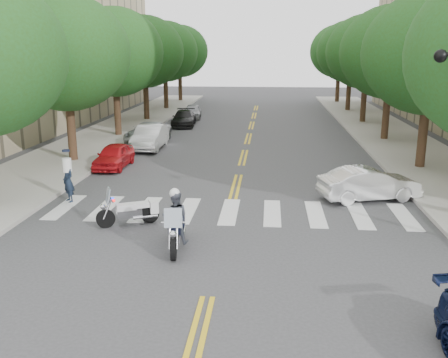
# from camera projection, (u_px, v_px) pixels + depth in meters

# --- Properties ---
(ground) EXTENTS (140.00, 140.00, 0.00)m
(ground) POSITION_uv_depth(u_px,v_px,m) (208.00, 297.00, 11.87)
(ground) COLOR #38383A
(ground) RESTS_ON ground
(sidewalk_left) EXTENTS (5.00, 60.00, 0.15)m
(sidewalk_left) POSITION_uv_depth(u_px,v_px,m) (109.00, 135.00, 33.90)
(sidewalk_left) COLOR #9E9991
(sidewalk_left) RESTS_ON ground
(sidewalk_right) EXTENTS (5.00, 60.00, 0.15)m
(sidewalk_right) POSITION_uv_depth(u_px,v_px,m) (395.00, 140.00, 32.22)
(sidewalk_right) COLOR #9E9991
(sidewalk_right) RESTS_ON ground
(tree_l_1) EXTENTS (6.40, 6.40, 8.45)m
(tree_l_1) POSITION_uv_depth(u_px,v_px,m) (65.00, 53.00, 24.75)
(tree_l_1) COLOR #382316
(tree_l_1) RESTS_ON ground
(tree_l_2) EXTENTS (6.40, 6.40, 8.45)m
(tree_l_2) POSITION_uv_depth(u_px,v_px,m) (114.00, 52.00, 32.46)
(tree_l_2) COLOR #382316
(tree_l_2) RESTS_ON ground
(tree_l_3) EXTENTS (6.40, 6.40, 8.45)m
(tree_l_3) POSITION_uv_depth(u_px,v_px,m) (144.00, 52.00, 40.17)
(tree_l_3) COLOR #382316
(tree_l_3) RESTS_ON ground
(tree_l_4) EXTENTS (6.40, 6.40, 8.45)m
(tree_l_4) POSITION_uv_depth(u_px,v_px,m) (165.00, 52.00, 47.88)
(tree_l_4) COLOR #382316
(tree_l_4) RESTS_ON ground
(tree_l_5) EXTENTS (6.40, 6.40, 8.45)m
(tree_l_5) POSITION_uv_depth(u_px,v_px,m) (179.00, 51.00, 55.59)
(tree_l_5) COLOR #382316
(tree_l_5) RESTS_ON ground
(tree_r_1) EXTENTS (6.40, 6.40, 8.45)m
(tree_r_1) POSITION_uv_depth(u_px,v_px,m) (431.00, 53.00, 23.20)
(tree_r_1) COLOR #382316
(tree_r_1) RESTS_ON ground
(tree_r_2) EXTENTS (6.40, 6.40, 8.45)m
(tree_r_2) POSITION_uv_depth(u_px,v_px,m) (391.00, 52.00, 30.91)
(tree_r_2) COLOR #382316
(tree_r_2) RESTS_ON ground
(tree_r_3) EXTENTS (6.40, 6.40, 8.45)m
(tree_r_3) POSITION_uv_depth(u_px,v_px,m) (367.00, 52.00, 38.62)
(tree_r_3) COLOR #382316
(tree_r_3) RESTS_ON ground
(tree_r_4) EXTENTS (6.40, 6.40, 8.45)m
(tree_r_4) POSITION_uv_depth(u_px,v_px,m) (351.00, 52.00, 46.33)
(tree_r_4) COLOR #382316
(tree_r_4) RESTS_ON ground
(tree_r_5) EXTENTS (6.40, 6.40, 8.45)m
(tree_r_5) POSITION_uv_depth(u_px,v_px,m) (340.00, 51.00, 54.04)
(tree_r_5) COLOR #382316
(tree_r_5) RESTS_ON ground
(motorcycle_police) EXTENTS (0.83, 2.28, 1.85)m
(motorcycle_police) POSITION_uv_depth(u_px,v_px,m) (175.00, 221.00, 14.64)
(motorcycle_police) COLOR black
(motorcycle_police) RESTS_ON ground
(motorcycle_parked) EXTENTS (1.97, 1.15, 1.36)m
(motorcycle_parked) POSITION_uv_depth(u_px,v_px,m) (133.00, 211.00, 16.71)
(motorcycle_parked) COLOR black
(motorcycle_parked) RESTS_ON ground
(officer_standing) EXTENTS (0.71, 0.71, 1.66)m
(officer_standing) POSITION_uv_depth(u_px,v_px,m) (68.00, 181.00, 19.12)
(officer_standing) COLOR #151F30
(officer_standing) RESTS_ON ground
(convertible) EXTENTS (4.14, 2.45, 1.29)m
(convertible) POSITION_uv_depth(u_px,v_px,m) (369.00, 184.00, 19.44)
(convertible) COLOR white
(convertible) RESTS_ON ground
(parked_car_a) EXTENTS (1.43, 3.49, 1.19)m
(parked_car_a) POSITION_uv_depth(u_px,v_px,m) (114.00, 156.00, 24.81)
(parked_car_a) COLOR red
(parked_car_a) RESTS_ON ground
(parked_car_b) EXTENTS (1.51, 4.28, 1.41)m
(parked_car_b) POSITION_uv_depth(u_px,v_px,m) (150.00, 137.00, 29.55)
(parked_car_b) COLOR #BBBBBB
(parked_car_b) RESTS_ON ground
(parked_car_c) EXTENTS (2.44, 4.61, 1.23)m
(parked_car_c) POSITION_uv_depth(u_px,v_px,m) (148.00, 133.00, 31.64)
(parked_car_c) COLOR silver
(parked_car_c) RESTS_ON ground
(parked_car_d) EXTENTS (1.99, 4.26, 1.20)m
(parked_car_d) POSITION_uv_depth(u_px,v_px,m) (184.00, 118.00, 38.40)
(parked_car_d) COLOR black
(parked_car_d) RESTS_ON ground
(parked_car_e) EXTENTS (1.76, 3.65, 1.20)m
(parked_car_e) POSITION_uv_depth(u_px,v_px,m) (193.00, 111.00, 42.65)
(parked_car_e) COLOR #A0A0A5
(parked_car_e) RESTS_ON ground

